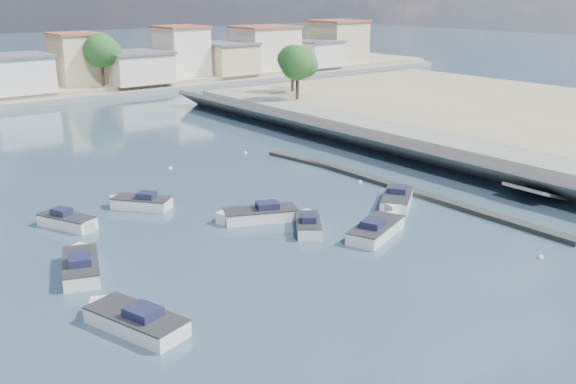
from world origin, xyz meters
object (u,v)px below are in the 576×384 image
object	(u,v)px
motorboat_d	(397,201)
motorboat_e	(81,266)
motorboat_f	(139,203)
motorboat_h	(378,229)
motorboat_g	(70,222)
motorboat_a	(132,320)
motorboat_b	(308,225)
motorboat_c	(257,215)

from	to	relation	value
motorboat_d	motorboat_e	distance (m)	23.20
motorboat_f	motorboat_h	size ratio (longest dim) A/B	0.77
motorboat_f	motorboat_g	bearing A→B (deg)	-170.89
motorboat_a	motorboat_b	bearing A→B (deg)	17.99
motorboat_e	motorboat_f	world-z (taller)	same
motorboat_b	motorboat_h	bearing A→B (deg)	-48.59
motorboat_c	motorboat_h	size ratio (longest dim) A/B	0.99
motorboat_b	motorboat_f	bearing A→B (deg)	121.64
motorboat_b	motorboat_e	distance (m)	14.79
motorboat_b	motorboat_g	xyz separation A→B (m)	(-12.43, 10.35, 0.00)
motorboat_a	motorboat_d	size ratio (longest dim) A/B	1.17
motorboat_h	motorboat_c	bearing A→B (deg)	123.22
motorboat_f	motorboat_a	bearing A→B (deg)	-116.55
motorboat_g	motorboat_h	xyz separation A→B (m)	(15.49, -13.82, -0.00)
motorboat_c	motorboat_e	world-z (taller)	same
motorboat_a	motorboat_f	distance (m)	17.99
motorboat_h	motorboat_e	bearing A→B (deg)	160.19
motorboat_a	motorboat_d	world-z (taller)	same
motorboat_g	motorboat_h	size ratio (longest dim) A/B	0.79
motorboat_d	motorboat_c	bearing A→B (deg)	159.39
motorboat_d	motorboat_f	world-z (taller)	same
motorboat_d	motorboat_h	xyz separation A→B (m)	(-5.44, -3.34, 0.00)
motorboat_g	motorboat_h	world-z (taller)	same
motorboat_a	motorboat_g	bearing A→B (deg)	80.54
motorboat_a	motorboat_g	size ratio (longest dim) A/B	1.31
motorboat_a	motorboat_e	size ratio (longest dim) A/B	1.07
motorboat_b	motorboat_f	xyz separation A→B (m)	(-6.92, 11.24, 0.00)
motorboat_c	motorboat_e	size ratio (longest dim) A/B	1.03
motorboat_b	motorboat_g	world-z (taller)	same
motorboat_b	motorboat_d	distance (m)	8.50
motorboat_c	motorboat_f	distance (m)	9.23
motorboat_h	motorboat_a	bearing A→B (deg)	-175.59
motorboat_c	motorboat_f	world-z (taller)	same
motorboat_b	motorboat_c	world-z (taller)	same
motorboat_e	motorboat_h	distance (m)	18.68
motorboat_b	motorboat_f	size ratio (longest dim) A/B	0.91
motorboat_g	motorboat_h	distance (m)	20.76
motorboat_b	motorboat_e	size ratio (longest dim) A/B	0.73
motorboat_e	motorboat_h	bearing A→B (deg)	-19.81
motorboat_c	motorboat_h	world-z (taller)	same
motorboat_e	motorboat_g	size ratio (longest dim) A/B	1.22
motorboat_c	motorboat_d	world-z (taller)	same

